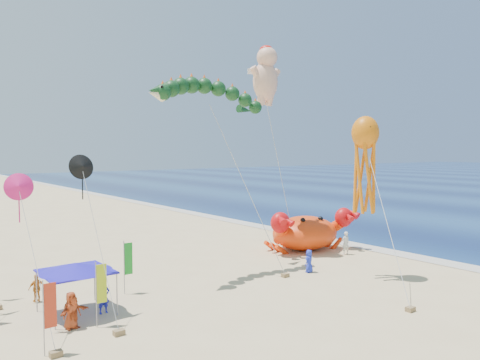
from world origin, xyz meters
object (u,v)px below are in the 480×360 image
object	(u,v)px
cherub_kite	(266,74)
octopus_kite	(365,157)
crab_inflatable	(306,231)
dragon_kite	(208,98)
canopy_blue	(76,268)

from	to	relation	value
cherub_kite	octopus_kite	size ratio (longest dim) A/B	1.57
crab_inflatable	octopus_kite	xyz separation A→B (m)	(-3.34, -8.55, 6.51)
crab_inflatable	dragon_kite	bearing A→B (deg)	-173.16
dragon_kite	canopy_blue	world-z (taller)	dragon_kite
dragon_kite	octopus_kite	world-z (taller)	dragon_kite
crab_inflatable	cherub_kite	size ratio (longest dim) A/B	0.48
octopus_kite	dragon_kite	bearing A→B (deg)	136.75
cherub_kite	octopus_kite	distance (m)	11.57
octopus_kite	cherub_kite	bearing A→B (deg)	92.72
cherub_kite	octopus_kite	xyz separation A→B (m)	(0.45, -9.49, -6.61)
crab_inflatable	cherub_kite	distance (m)	13.69
dragon_kite	cherub_kite	xyz separation A→B (m)	(7.23, 2.27, 2.59)
dragon_kite	octopus_kite	distance (m)	11.28
octopus_kite	canopy_blue	size ratio (longest dim) A/B	2.92
canopy_blue	crab_inflatable	bearing A→B (deg)	9.98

